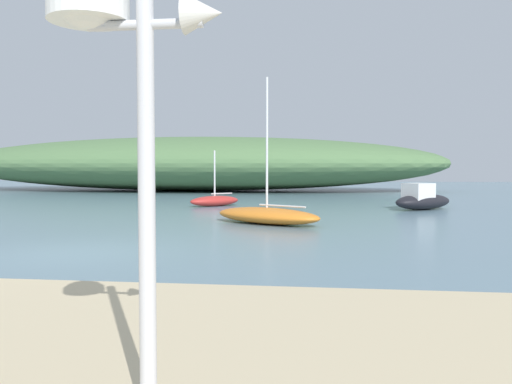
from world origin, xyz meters
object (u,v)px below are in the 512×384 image
Objects in this scene: mast_structure at (107,32)px; sailboat_by_sandbar at (215,201)px; motorboat_far_right at (422,199)px; sailboat_near_shore at (267,215)px.

mast_structure reaches higher than sailboat_by_sandbar.
motorboat_far_right is at bearing 74.20° from mast_structure.
motorboat_far_right is 0.68× the size of sailboat_near_shore.
mast_structure is 0.65× the size of sailboat_near_shore.
sailboat_by_sandbar is (-3.78, 21.91, -2.59)m from mast_structure.
sailboat_near_shore reaches higher than motorboat_far_right.
sailboat_near_shore is at bearing -66.19° from sailboat_by_sandbar.
sailboat_near_shore is (-6.31, -6.72, -0.17)m from motorboat_far_right.
mast_structure reaches higher than motorboat_far_right.
mast_structure is at bearing -88.44° from sailboat_near_shore.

